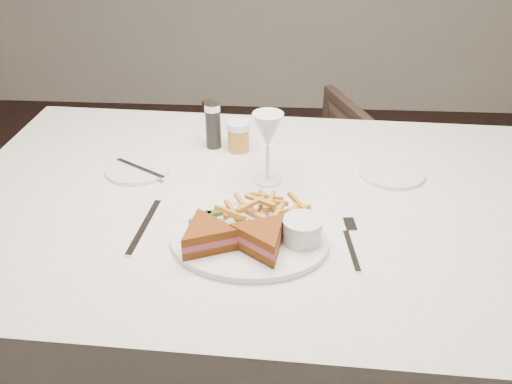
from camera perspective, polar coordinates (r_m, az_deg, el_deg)
The scene contains 3 objects.
table at distance 1.54m, azimuth 0.12°, elevation -12.68°, with size 1.41×0.94×0.75m, color silver.
chair_far at distance 2.34m, azimuth 3.55°, elevation 2.26°, with size 0.59×0.56×0.61m, color #47352B.
table_setting at distance 1.22m, azimuth -0.27°, elevation -1.03°, with size 0.79×0.63×0.18m.
Camera 1 is at (0.37, -0.92, 1.44)m, focal length 40.00 mm.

